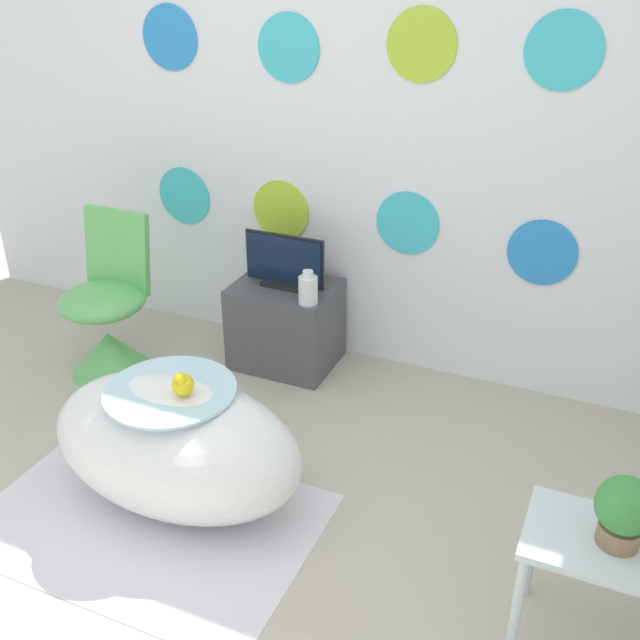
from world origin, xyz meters
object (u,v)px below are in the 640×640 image
(tv, at_px, (284,264))
(vase, at_px, (308,289))
(bathtub, at_px, (176,444))
(potted_plant_left, at_px, (624,510))
(chair, at_px, (108,324))

(tv, bearing_deg, vase, -36.00)
(bathtub, relative_size, tv, 2.47)
(vase, height_order, potted_plant_left, potted_plant_left)
(bathtub, bearing_deg, chair, 141.03)
(chair, distance_m, vase, 1.01)
(vase, distance_m, potted_plant_left, 1.75)
(bathtub, distance_m, chair, 1.08)
(potted_plant_left, bearing_deg, tv, 144.09)
(bathtub, relative_size, chair, 1.27)
(chair, height_order, potted_plant_left, chair)
(bathtub, bearing_deg, tv, 94.33)
(chair, distance_m, tv, 0.91)
(chair, distance_m, potted_plant_left, 2.49)
(tv, xyz_separation_m, vase, (0.18, -0.13, -0.04))
(bathtub, height_order, vase, vase)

